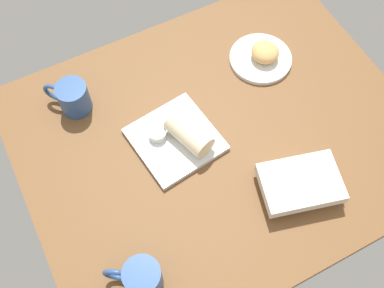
% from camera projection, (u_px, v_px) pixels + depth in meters
% --- Properties ---
extents(dining_table, '(1.10, 0.90, 0.04)m').
position_uv_depth(dining_table, '(218.00, 138.00, 1.34)').
color(dining_table, brown).
rests_on(dining_table, ground).
extents(round_plate, '(0.19, 0.19, 0.01)m').
position_uv_depth(round_plate, '(260.00, 59.00, 1.44)').
color(round_plate, white).
rests_on(round_plate, dining_table).
extents(scone_pastry, '(0.08, 0.09, 0.05)m').
position_uv_depth(scone_pastry, '(265.00, 52.00, 1.42)').
color(scone_pastry, tan).
rests_on(scone_pastry, round_plate).
extents(square_plate, '(0.25, 0.25, 0.02)m').
position_uv_depth(square_plate, '(175.00, 139.00, 1.31)').
color(square_plate, white).
rests_on(square_plate, dining_table).
extents(sauce_cup, '(0.05, 0.05, 0.03)m').
position_uv_depth(sauce_cup, '(157.00, 134.00, 1.29)').
color(sauce_cup, silver).
rests_on(sauce_cup, square_plate).
extents(breakfast_wrap, '(0.10, 0.15, 0.07)m').
position_uv_depth(breakfast_wrap, '(189.00, 134.00, 1.27)').
color(breakfast_wrap, beige).
rests_on(breakfast_wrap, square_plate).
extents(book_stack, '(0.25, 0.19, 0.06)m').
position_uv_depth(book_stack, '(302.00, 184.00, 1.22)').
color(book_stack, silver).
rests_on(book_stack, dining_table).
extents(coffee_mug, '(0.13, 0.10, 0.10)m').
position_uv_depth(coffee_mug, '(141.00, 278.00, 1.09)').
color(coffee_mug, '#2D518C').
rests_on(coffee_mug, dining_table).
extents(second_mug, '(0.12, 0.12, 0.09)m').
position_uv_depth(second_mug, '(72.00, 97.00, 1.33)').
color(second_mug, '#2D518C').
rests_on(second_mug, dining_table).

